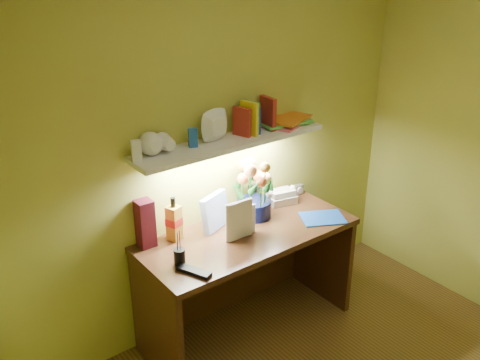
% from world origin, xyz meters
% --- Properties ---
extents(desk, '(1.40, 0.60, 0.75)m').
position_xyz_m(desk, '(0.00, 1.20, 0.38)').
color(desk, '#381A0F').
rests_on(desk, ground).
extents(flower_bouquet, '(0.30, 0.30, 0.40)m').
position_xyz_m(flower_bouquet, '(0.17, 1.35, 0.95)').
color(flower_bouquet, '#0A103C').
rests_on(flower_bouquet, desk).
extents(telephone, '(0.21, 0.18, 0.11)m').
position_xyz_m(telephone, '(0.44, 1.40, 0.81)').
color(telephone, '#F5E8CD').
rests_on(telephone, desk).
extents(desk_clock, '(0.07, 0.04, 0.07)m').
position_xyz_m(desk_clock, '(0.63, 1.43, 0.79)').
color(desk_clock, silver).
rests_on(desk_clock, desk).
extents(whisky_bottle, '(0.10, 0.10, 0.28)m').
position_xyz_m(whisky_bottle, '(-0.41, 1.41, 0.89)').
color(whisky_bottle, gold).
rests_on(whisky_bottle, desk).
extents(whisky_box, '(0.10, 0.10, 0.30)m').
position_xyz_m(whisky_box, '(-0.58, 1.44, 0.90)').
color(whisky_box, '#551320').
rests_on(whisky_box, desk).
extents(pen_cup, '(0.08, 0.08, 0.16)m').
position_xyz_m(pen_cup, '(-0.53, 1.15, 0.83)').
color(pen_cup, black).
rests_on(pen_cup, desk).
extents(art_card, '(0.23, 0.12, 0.23)m').
position_xyz_m(art_card, '(-0.13, 1.38, 0.86)').
color(art_card, white).
rests_on(art_card, desk).
extents(tv_remote, '(0.13, 0.21, 0.02)m').
position_xyz_m(tv_remote, '(-0.52, 1.02, 0.76)').
color(tv_remote, black).
rests_on(tv_remote, desk).
extents(blue_folder, '(0.34, 0.31, 0.01)m').
position_xyz_m(blue_folder, '(0.50, 1.05, 0.75)').
color(blue_folder, blue).
rests_on(blue_folder, desk).
extents(desk_book_a, '(0.19, 0.04, 0.25)m').
position_xyz_m(desk_book_a, '(-0.19, 1.18, 0.88)').
color(desk_book_a, white).
rests_on(desk_book_a, desk).
extents(desk_book_b, '(0.14, 0.05, 0.20)m').
position_xyz_m(desk_book_b, '(-0.10, 1.21, 0.85)').
color(desk_book_b, white).
rests_on(desk_book_b, desk).
extents(wall_shelf, '(1.32, 0.36, 0.24)m').
position_xyz_m(wall_shelf, '(0.01, 1.39, 1.34)').
color(wall_shelf, white).
rests_on(wall_shelf, ground).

